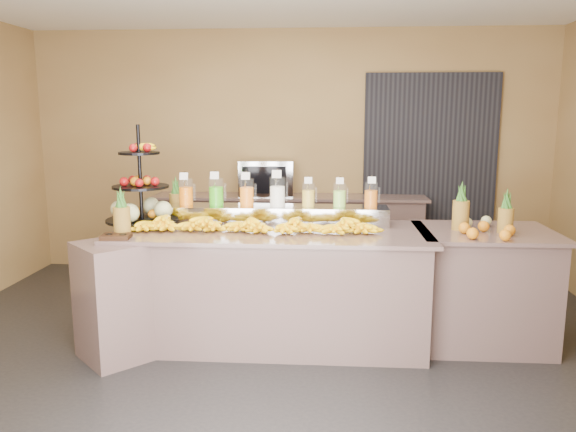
# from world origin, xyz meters

# --- Properties ---
(ground) EXTENTS (6.00, 6.00, 0.00)m
(ground) POSITION_xyz_m (0.00, 0.00, 0.00)
(ground) COLOR black
(ground) RESTS_ON ground
(room_envelope) EXTENTS (6.04, 5.02, 2.82)m
(room_envelope) POSITION_xyz_m (0.19, 0.79, 1.88)
(room_envelope) COLOR brown
(room_envelope) RESTS_ON ground
(buffet_counter) EXTENTS (2.75, 1.25, 0.93)m
(buffet_counter) POSITION_xyz_m (-0.12, 0.26, 0.47)
(buffet_counter) COLOR gray
(buffet_counter) RESTS_ON ground
(right_counter) EXTENTS (1.08, 0.88, 0.93)m
(right_counter) POSITION_xyz_m (1.70, 0.40, 0.47)
(right_counter) COLOR gray
(right_counter) RESTS_ON ground
(back_ledge) EXTENTS (3.10, 0.55, 0.93)m
(back_ledge) POSITION_xyz_m (0.00, 2.25, 0.47)
(back_ledge) COLOR gray
(back_ledge) RESTS_ON ground
(pitcher_tray) EXTENTS (1.85, 0.30, 0.15)m
(pitcher_tray) POSITION_xyz_m (0.02, 0.58, 1.01)
(pitcher_tray) COLOR gray
(pitcher_tray) RESTS_ON buffet_counter
(juice_pitcher_orange_a) EXTENTS (0.12, 0.13, 0.29)m
(juice_pitcher_orange_a) POSITION_xyz_m (-0.76, 0.58, 1.18)
(juice_pitcher_orange_a) COLOR silver
(juice_pitcher_orange_a) RESTS_ON pitcher_tray
(juice_pitcher_green) EXTENTS (0.13, 0.13, 0.30)m
(juice_pitcher_green) POSITION_xyz_m (-0.50, 0.58, 1.18)
(juice_pitcher_green) COLOR silver
(juice_pitcher_green) RESTS_ON pitcher_tray
(juice_pitcher_orange_b) EXTENTS (0.12, 0.13, 0.30)m
(juice_pitcher_orange_b) POSITION_xyz_m (-0.24, 0.58, 1.18)
(juice_pitcher_orange_b) COLOR silver
(juice_pitcher_orange_b) RESTS_ON pitcher_tray
(juice_pitcher_milk) EXTENTS (0.13, 0.14, 0.32)m
(juice_pitcher_milk) POSITION_xyz_m (0.02, 0.58, 1.19)
(juice_pitcher_milk) COLOR silver
(juice_pitcher_milk) RESTS_ON pitcher_tray
(juice_pitcher_lemon) EXTENTS (0.11, 0.11, 0.26)m
(juice_pitcher_lemon) POSITION_xyz_m (0.28, 0.58, 1.17)
(juice_pitcher_lemon) COLOR silver
(juice_pitcher_lemon) RESTS_ON pitcher_tray
(juice_pitcher_lime) EXTENTS (0.11, 0.11, 0.26)m
(juice_pitcher_lime) POSITION_xyz_m (0.54, 0.58, 1.17)
(juice_pitcher_lime) COLOR silver
(juice_pitcher_lime) RESTS_ON pitcher_tray
(juice_pitcher_orange_c) EXTENTS (0.11, 0.12, 0.27)m
(juice_pitcher_orange_c) POSITION_xyz_m (0.80, 0.58, 1.17)
(juice_pitcher_orange_c) COLOR silver
(juice_pitcher_orange_c) RESTS_ON pitcher_tray
(banana_heap) EXTENTS (1.96, 0.18, 0.16)m
(banana_heap) POSITION_xyz_m (-0.15, 0.25, 1.00)
(banana_heap) COLOR yellow
(banana_heap) RESTS_ON buffet_counter
(fruit_stand) EXTENTS (0.75, 0.75, 0.83)m
(fruit_stand) POSITION_xyz_m (-1.06, 0.43, 1.14)
(fruit_stand) COLOR black
(fruit_stand) RESTS_ON buffet_counter
(condiment_caddy) EXTENTS (0.22, 0.18, 0.03)m
(condiment_caddy) POSITION_xyz_m (-1.13, -0.09, 0.95)
(condiment_caddy) COLOR #311B0D
(condiment_caddy) RESTS_ON buffet_counter
(pineapple_left_a) EXTENTS (0.13, 0.13, 0.38)m
(pineapple_left_a) POSITION_xyz_m (-1.12, 0.03, 1.07)
(pineapple_left_a) COLOR brown
(pineapple_left_a) RESTS_ON buffet_counter
(pineapple_left_b) EXTENTS (0.12, 0.12, 0.38)m
(pineapple_left_b) POSITION_xyz_m (-0.90, 0.76, 1.07)
(pineapple_left_b) COLOR brown
(pineapple_left_b) RESTS_ON buffet_counter
(right_fruit_pile) EXTENTS (0.44, 0.42, 0.23)m
(right_fruit_pile) POSITION_xyz_m (1.64, 0.28, 1.00)
(right_fruit_pile) COLOR brown
(right_fruit_pile) RESTS_ON right_counter
(oven_warmer) EXTENTS (0.63, 0.46, 0.40)m
(oven_warmer) POSITION_xyz_m (-0.26, 2.25, 1.13)
(oven_warmer) COLOR gray
(oven_warmer) RESTS_ON back_ledge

